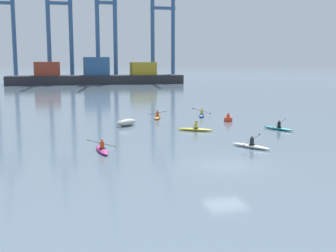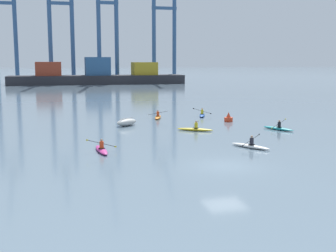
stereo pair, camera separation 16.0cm
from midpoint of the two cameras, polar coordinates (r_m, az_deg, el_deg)
The scene contains 14 objects.
ground_plane at distance 27.56m, azimuth 7.56°, elevation -5.11°, with size 800.00×800.00×0.00m, color slate.
container_barge at distance 125.39m, azimuth -9.02°, elevation 6.42°, with size 48.14×8.45×7.44m.
gantry_crane_west at distance 139.96m, azimuth -20.31°, elevation 12.81°, with size 6.76×18.93×37.71m.
gantry_crane_west_mid at distance 133.46m, azimuth -13.62°, elevation 13.03°, with size 7.49×17.44×33.72m.
gantry_crane_east_mid at distance 131.99m, azimuth -7.75°, elevation 13.62°, with size 6.35×17.53×40.33m.
gantry_crane_east at distance 140.45m, azimuth -0.44°, elevation 12.99°, with size 7.77×15.81×35.10m.
capsized_dinghy at distance 44.18m, azimuth -5.26°, elevation 0.49°, with size 2.70×2.52×0.76m.
channel_buoy at distance 47.49m, azimuth 7.90°, elevation 1.00°, with size 0.90×0.90×1.00m.
kayak_orange at distance 49.74m, azimuth -1.22°, elevation 1.20°, with size 2.16×3.42×0.95m.
kayak_white at distance 33.39m, azimuth 10.73°, elevation -2.51°, with size 2.21×3.25×0.98m.
kayak_teal at distance 42.62m, azimuth 14.15°, elevation -0.27°, with size 2.02×3.34×1.02m.
kayak_blue at distance 51.81m, azimuth 4.51°, elevation 1.46°, with size 2.09×3.39×0.97m.
kayak_magenta at distance 31.79m, azimuth -8.43°, elevation -3.00°, with size 2.21×3.44×0.99m.
kayak_yellow at distance 40.86m, azimuth 3.63°, elevation -0.39°, with size 3.20×2.32×0.95m.
Camera 2 is at (-9.96, -24.87, 6.40)m, focal length 47.26 mm.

